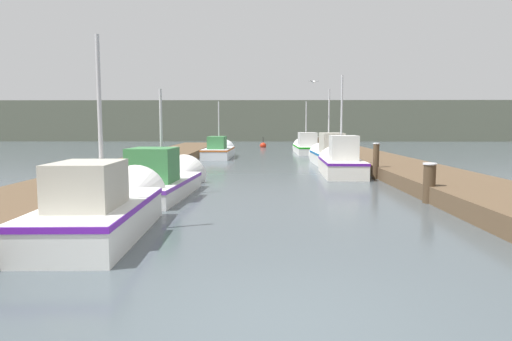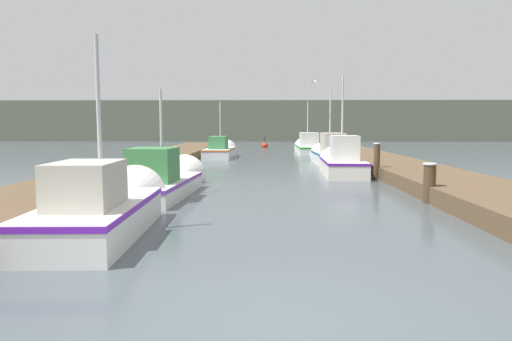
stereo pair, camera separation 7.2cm
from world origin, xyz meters
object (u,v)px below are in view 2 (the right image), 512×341
Objects in this scene: mooring_piling_0 at (176,157)px; seagull_lead at (315,82)px; fishing_boat_0 at (107,207)px; channel_buoy at (265,146)px; fishing_boat_2 at (341,162)px; mooring_piling_3 at (320,143)px; mooring_piling_1 at (429,183)px; mooring_piling_2 at (377,161)px; fishing_boat_1 at (166,180)px; fishing_boat_5 at (307,146)px; fishing_boat_3 at (329,154)px; fishing_boat_4 at (221,150)px.

seagull_lead is (6.73, 1.67, 3.68)m from mooring_piling_0.
fishing_boat_0 is 32.31m from channel_buoy.
mooring_piling_0 is (-7.42, 2.47, 0.02)m from fishing_boat_2.
fishing_boat_2 reaches higher than mooring_piling_3.
mooring_piling_1 reaches higher than channel_buoy.
fishing_boat_2 is 4.62× the size of channel_buoy.
channel_buoy is (4.25, 19.51, -0.36)m from mooring_piling_0.
fishing_boat_0 is at bearing -131.14° from mooring_piling_2.
channel_buoy is (3.04, 27.30, -0.24)m from fishing_boat_1.
fishing_boat_0 is 0.91× the size of fishing_boat_1.
mooring_piling_1 is 1.00× the size of channel_buoy.
fishing_boat_2 is 14.13m from fishing_boat_5.
fishing_boat_2 is (6.21, 5.32, 0.09)m from fishing_boat_1.
mooring_piling_2 reaches higher than mooring_piling_3.
mooring_piling_3 is 1.03× the size of channel_buoy.
mooring_piling_0 is 0.74× the size of mooring_piling_2.
mooring_piling_3 is 2.10× the size of seagull_lead.
fishing_boat_2 reaches higher than fishing_boat_0.
mooring_piling_1 is at bearing -86.27° from fishing_boat_3.
mooring_piling_2 is at bearing -26.13° from mooring_piling_0.
mooring_piling_3 is at bearing 59.92° from mooring_piling_0.
mooring_piling_3 is at bearing 89.43° from mooring_piling_2.
fishing_boat_3 is (6.39, 10.05, 0.12)m from fishing_boat_1.
fishing_boat_5 is (-0.10, 14.13, -0.03)m from fishing_boat_2.
mooring_piling_1 is at bearing -78.36° from fishing_boat_2.
fishing_boat_2 is at bearing -90.06° from fishing_boat_5.
seagull_lead is at bearing 106.78° from mooring_piling_2.
mooring_piling_3 is at bearing 67.30° from fishing_boat_5.
fishing_boat_3 is 1.04× the size of fishing_boat_4.
fishing_boat_5 reaches higher than fishing_boat_1.
seagull_lead reaches higher than fishing_boat_2.
fishing_boat_3 is 7.86m from fishing_boat_4.
fishing_boat_0 reaches higher than fishing_boat_4.
fishing_boat_0 is 0.88× the size of fishing_boat_3.
fishing_boat_3 is at bearing 90.06° from fishing_boat_2.
fishing_boat_5 is 21.18m from mooring_piling_1.
fishing_boat_4 reaches higher than mooring_piling_3.
mooring_piling_3 is 13.93m from seagull_lead.
fishing_boat_0 is at bearing -88.05° from fishing_boat_1.
mooring_piling_0 is at bearing -122.57° from fishing_boat_5.
fishing_boat_4 is (-5.95, 9.65, -0.06)m from fishing_boat_2.
fishing_boat_5 is (6.11, 19.46, 0.07)m from fishing_boat_1.
mooring_piling_1 is 0.77× the size of mooring_piling_2.
seagull_lead is (-0.87, -0.58, 3.67)m from fishing_boat_3.
mooring_piling_3 is (7.47, 22.78, 0.15)m from fishing_boat_1.
fishing_boat_1 is at bearing -153.48° from mooring_piling_2.
fishing_boat_0 is 4.69× the size of channel_buoy.
fishing_boat_1 reaches higher than mooring_piling_0.
fishing_boat_4 is at bearing 100.01° from seagull_lead.
fishing_boat_1 is 11.60m from seagull_lead.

